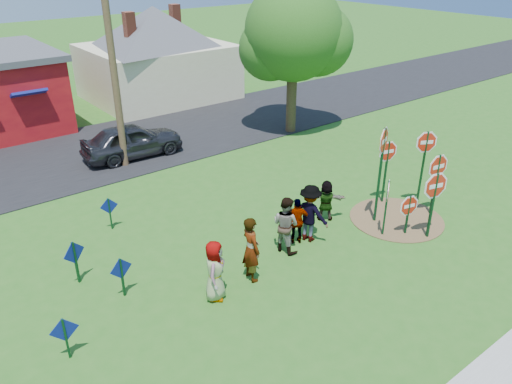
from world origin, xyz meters
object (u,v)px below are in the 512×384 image
at_px(stop_sign_b, 383,151).
at_px(person_b, 251,249).
at_px(person_a, 215,271).
at_px(stop_sign_d, 387,157).
at_px(suv, 132,140).
at_px(utility_pole, 111,51).
at_px(stop_sign_a, 435,191).
at_px(leafy_tree, 295,37).
at_px(stop_sign_c, 425,152).

relative_size(stop_sign_b, person_b, 1.80).
relative_size(stop_sign_b, person_a, 2.04).
bearing_deg(stop_sign_d, person_b, -159.52).
distance_m(suv, utility_pole, 4.17).
bearing_deg(stop_sign_a, leafy_tree, 86.66).
bearing_deg(stop_sign_b, suv, 87.97).
relative_size(stop_sign_c, stop_sign_d, 1.20).
height_order(person_b, utility_pole, utility_pole).
relative_size(person_a, leafy_tree, 0.24).
xyz_separation_m(stop_sign_a, person_a, (-7.15, 1.63, -0.80)).
xyz_separation_m(suv, utility_pole, (-0.72, -0.66, 4.05)).
relative_size(stop_sign_d, leafy_tree, 0.35).
height_order(person_b, leafy_tree, leafy_tree).
height_order(stop_sign_c, leafy_tree, leafy_tree).
height_order(stop_sign_a, leafy_tree, leafy_tree).
xyz_separation_m(stop_sign_b, leafy_tree, (3.99, 8.73, 2.08)).
height_order(person_a, person_b, person_b).
xyz_separation_m(stop_sign_b, stop_sign_c, (2.02, -0.26, -0.45)).
bearing_deg(person_a, suv, 30.67).
xyz_separation_m(stop_sign_c, suv, (-5.98, 10.72, -1.35)).
height_order(stop_sign_d, person_a, stop_sign_d).
bearing_deg(stop_sign_c, person_a, -153.83).
distance_m(stop_sign_c, suv, 12.35).
relative_size(stop_sign_d, utility_pole, 0.27).
height_order(stop_sign_d, person_b, stop_sign_d).
relative_size(stop_sign_d, suv, 0.57).
distance_m(person_b, suv, 10.57).
distance_m(stop_sign_b, stop_sign_c, 2.08).
height_order(person_a, utility_pole, utility_pole).
height_order(stop_sign_c, stop_sign_d, stop_sign_c).
distance_m(stop_sign_b, suv, 11.33).
bearing_deg(utility_pole, stop_sign_d, -56.41).
bearing_deg(person_a, stop_sign_a, -58.04).
relative_size(stop_sign_a, utility_pole, 0.26).
bearing_deg(stop_sign_c, stop_sign_b, -160.16).
distance_m(stop_sign_a, person_a, 7.38).
distance_m(stop_sign_c, leafy_tree, 9.55).
bearing_deg(stop_sign_c, utility_pole, 150.74).
bearing_deg(suv, stop_sign_c, -147.59).
xyz_separation_m(stop_sign_c, leafy_tree, (1.97, 8.99, 2.53)).
relative_size(stop_sign_d, person_b, 1.28).
height_order(stop_sign_c, utility_pole, utility_pole).
relative_size(stop_sign_b, stop_sign_c, 1.17).
distance_m(stop_sign_d, utility_pole, 11.28).
relative_size(stop_sign_c, utility_pole, 0.33).
bearing_deg(person_a, utility_pole, 33.70).
bearing_deg(utility_pole, stop_sign_b, -64.48).
distance_m(stop_sign_a, stop_sign_d, 2.64).
relative_size(stop_sign_a, suv, 0.55).
bearing_deg(stop_sign_a, stop_sign_c, 59.86).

